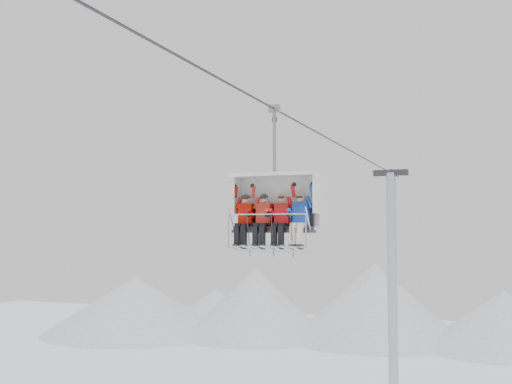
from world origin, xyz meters
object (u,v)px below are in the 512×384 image
(skier_far_left, at_px, (245,219))
(chairlift_carrier, at_px, (276,202))
(skier_center_right, at_px, (281,218))
(skier_far_right, at_px, (300,218))
(lift_tower_right, at_px, (393,303))
(skier_center_left, at_px, (263,219))

(skier_far_left, bearing_deg, chairlift_carrier, 20.29)
(chairlift_carrier, bearing_deg, skier_far_left, -159.71)
(chairlift_carrier, height_order, skier_center_right, chairlift_carrier)
(skier_far_right, bearing_deg, lift_tower_right, 92.17)
(skier_center_right, bearing_deg, skier_far_right, 0.00)
(chairlift_carrier, bearing_deg, lift_tower_right, 90.00)
(skier_center_left, bearing_deg, chairlift_carrier, 47.46)
(chairlift_carrier, distance_m, skier_far_right, 0.96)
(skier_center_right, relative_size, skier_far_right, 1.00)
(chairlift_carrier, bearing_deg, skier_center_left, -132.54)
(lift_tower_right, distance_m, skier_far_right, 21.21)
(skier_center_right, bearing_deg, lift_tower_right, 90.71)
(skier_center_right, distance_m, skier_far_right, 0.53)
(skier_far_left, bearing_deg, skier_center_right, 0.00)
(chairlift_carrier, relative_size, skier_center_right, 2.36)
(lift_tower_right, distance_m, skier_far_left, 21.21)
(lift_tower_right, relative_size, skier_center_right, 7.99)
(skier_far_left, bearing_deg, skier_center_left, 0.00)
(skier_center_left, bearing_deg, skier_far_right, 0.00)
(skier_far_left, relative_size, skier_far_right, 1.00)
(lift_tower_right, relative_size, skier_center_left, 7.99)
(skier_far_left, distance_m, skier_center_left, 0.54)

